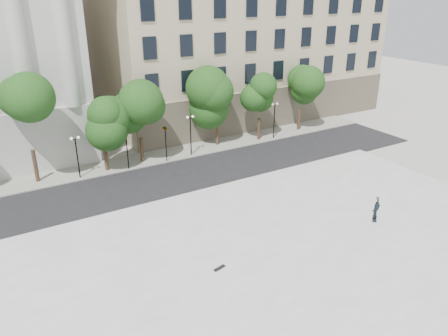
{
  "coord_description": "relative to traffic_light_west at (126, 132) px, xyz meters",
  "views": [
    {
      "loc": [
        -12.36,
        -15.57,
        16.31
      ],
      "look_at": [
        2.95,
        10.0,
        3.87
      ],
      "focal_mm": 35.0,
      "sensor_mm": 36.0,
      "label": 1
    }
  ],
  "objects": [
    {
      "name": "plaza",
      "position": [
        0.35,
        -19.3,
        -3.54
      ],
      "size": [
        44.0,
        22.0,
        0.45
      ],
      "primitive_type": "cube",
      "color": "silver",
      "rests_on": "ground"
    },
    {
      "name": "far_sidewalk",
      "position": [
        0.35,
        1.7,
        -3.7
      ],
      "size": [
        60.0,
        4.0,
        0.12
      ],
      "primitive_type": "cube",
      "color": "#99968D",
      "rests_on": "ground"
    },
    {
      "name": "traffic_light_east",
      "position": [
        3.97,
        0.0,
        -0.03
      ],
      "size": [
        0.39,
        1.81,
        4.23
      ],
      "color": "black",
      "rests_on": "ground"
    },
    {
      "name": "traffic_light_west",
      "position": [
        0.0,
        0.0,
        0.0
      ],
      "size": [
        0.68,
        1.93,
        4.26
      ],
      "color": "black",
      "rests_on": "ground"
    },
    {
      "name": "skateboard",
      "position": [
        -0.88,
        -18.76,
        -3.27
      ],
      "size": [
        0.84,
        0.39,
        0.08
      ],
      "primitive_type": "cube",
      "rotation": [
        0.0,
        0.0,
        0.23
      ],
      "color": "black",
      "rests_on": "plaza"
    },
    {
      "name": "lamp_posts",
      "position": [
        0.35,
        0.3,
        -0.84
      ],
      "size": [
        36.97,
        0.28,
        4.3
      ],
      "color": "black",
      "rests_on": "ground"
    },
    {
      "name": "person_lying",
      "position": [
        11.69,
        -19.6,
        -3.05
      ],
      "size": [
        1.69,
        1.94,
        0.52
      ],
      "primitive_type": "imported",
      "rotation": [
        -1.54,
        0.0,
        0.64
      ],
      "color": "black",
      "rests_on": "plaza"
    },
    {
      "name": "ground",
      "position": [
        0.35,
        -22.3,
        -3.76
      ],
      "size": [
        160.0,
        160.0,
        0.0
      ],
      "primitive_type": "plane",
      "color": "#AFADA5",
      "rests_on": "ground"
    },
    {
      "name": "street_trees",
      "position": [
        1.05,
        1.22,
        1.58
      ],
      "size": [
        47.52,
        4.98,
        7.86
      ],
      "color": "#382619",
      "rests_on": "ground"
    },
    {
      "name": "building_east",
      "position": [
        20.35,
        16.61,
        7.38
      ],
      "size": [
        36.0,
        26.15,
        23.0
      ],
      "color": "#B9A88D",
      "rests_on": "ground"
    },
    {
      "name": "street",
      "position": [
        0.35,
        -4.3,
        -3.75
      ],
      "size": [
        60.0,
        8.0,
        0.02
      ],
      "primitive_type": "cube",
      "color": "black",
      "rests_on": "ground"
    }
  ]
}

